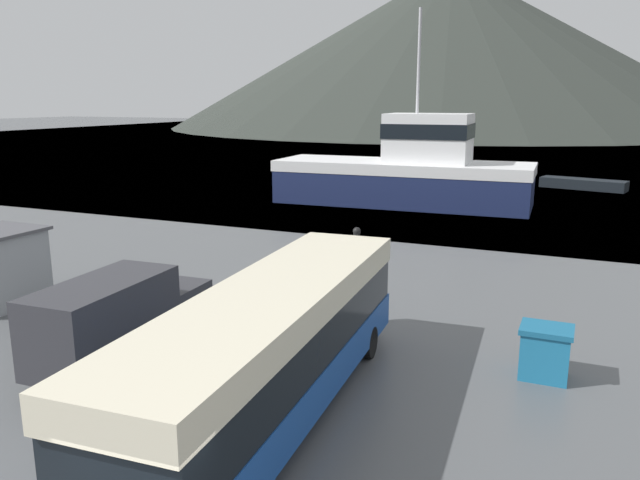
# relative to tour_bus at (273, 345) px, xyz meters

# --- Properties ---
(water_surface) EXTENTS (240.00, 240.00, 0.00)m
(water_surface) POSITION_rel_tour_bus_xyz_m (0.83, 138.44, -1.75)
(water_surface) COLOR #475B6B
(water_surface) RESTS_ON ground
(hill_backdrop) EXTENTS (143.56, 143.56, 40.45)m
(hill_backdrop) POSITION_rel_tour_bus_xyz_m (-29.95, 156.81, 18.47)
(hill_backdrop) COLOR #2D332D
(hill_backdrop) RESTS_ON ground
(tour_bus) EXTENTS (3.28, 11.74, 3.09)m
(tour_bus) POSITION_rel_tour_bus_xyz_m (0.00, 0.00, 0.00)
(tour_bus) COLOR #194799
(tour_bus) RESTS_ON ground
(delivery_van) EXTENTS (2.23, 6.28, 2.42)m
(delivery_van) POSITION_rel_tour_bus_xyz_m (-5.42, 1.20, -0.47)
(delivery_van) COLOR #2D2D33
(delivery_van) RESTS_ON ground
(fishing_boat) EXTENTS (17.59, 6.23, 12.92)m
(fishing_boat) POSITION_rel_tour_bus_xyz_m (-5.33, 30.05, 0.57)
(fishing_boat) COLOR #19234C
(fishing_boat) RESTS_ON water_surface
(storage_bin) EXTENTS (1.32, 1.09, 1.40)m
(storage_bin) POSITION_rel_tour_bus_xyz_m (5.51, 4.67, -1.04)
(storage_bin) COLOR teal
(storage_bin) RESTS_ON ground
(small_boat) EXTENTS (6.78, 3.32, 0.81)m
(small_boat) POSITION_rel_tour_bus_xyz_m (5.77, 43.10, -1.35)
(small_boat) COLOR black
(small_boat) RESTS_ON water_surface
(mooring_bollard) EXTENTS (0.40, 0.40, 0.88)m
(mooring_bollard) POSITION_rel_tour_bus_xyz_m (-4.27, 17.16, -1.28)
(mooring_bollard) COLOR black
(mooring_bollard) RESTS_ON ground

